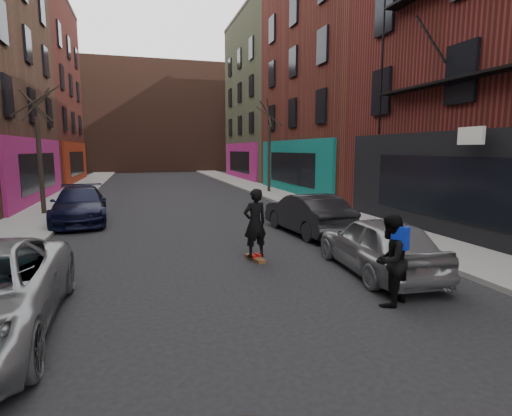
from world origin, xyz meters
TOP-DOWN VIEW (x-y plane):
  - sidewalk_left at (-6.25, 30.00)m, footprint 2.50×84.00m
  - sidewalk_right at (6.25, 30.00)m, footprint 2.50×84.00m
  - buildings_right at (13.50, 16.00)m, footprint 12.00×56.00m
  - building_far at (0.00, 56.00)m, footprint 40.00×10.00m
  - tree_left_far at (-6.20, 18.00)m, footprint 2.00×2.00m
  - tree_right_far at (6.20, 24.00)m, footprint 2.00×2.00m
  - parked_left_end at (-4.43, 15.84)m, footprint 2.37×5.05m
  - parked_right_far at (3.30, 6.75)m, footprint 1.96×4.19m
  - parked_right_end at (3.50, 11.40)m, footprint 1.86×4.35m
  - skateboard at (0.78, 8.55)m, footprint 0.39×0.83m
  - skateboarder at (0.78, 8.55)m, footprint 0.74×0.57m
  - pedestrian at (2.37, 4.93)m, footprint 1.05×0.98m

SIDE VIEW (x-z plane):
  - skateboard at x=0.78m, z-range 0.00..0.10m
  - sidewalk_left at x=-6.25m, z-range 0.00..0.13m
  - sidewalk_right at x=6.25m, z-range 0.00..0.13m
  - parked_right_far at x=3.30m, z-range 0.00..1.39m
  - parked_right_end at x=3.50m, z-range 0.00..1.40m
  - parked_left_end at x=-4.43m, z-range 0.00..1.43m
  - pedestrian at x=2.37m, z-range 0.01..1.74m
  - skateboarder at x=0.78m, z-range 0.10..1.92m
  - tree_left_far at x=-6.20m, z-range 0.13..6.63m
  - tree_right_far at x=6.20m, z-range 0.13..6.93m
  - building_far at x=0.00m, z-range 0.00..14.00m
  - buildings_right at x=13.50m, z-range 0.00..16.00m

